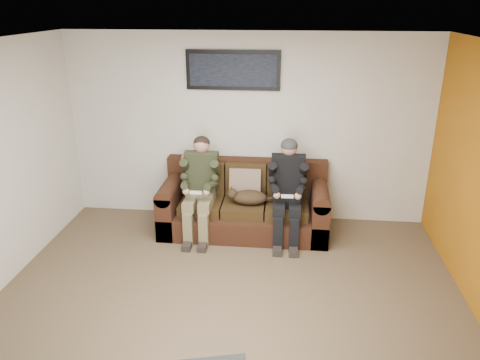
# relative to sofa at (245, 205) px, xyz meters

# --- Properties ---
(floor) EXTENTS (5.00, 5.00, 0.00)m
(floor) POSITION_rel_sofa_xyz_m (-0.01, -1.83, -0.34)
(floor) COLOR brown
(floor) RESTS_ON ground
(ceiling) EXTENTS (5.00, 5.00, 0.00)m
(ceiling) POSITION_rel_sofa_xyz_m (-0.01, -1.83, 2.26)
(ceiling) COLOR silver
(ceiling) RESTS_ON ground
(wall_back) EXTENTS (5.00, 0.00, 5.00)m
(wall_back) POSITION_rel_sofa_xyz_m (-0.01, 0.42, 0.96)
(wall_back) COLOR beige
(wall_back) RESTS_ON ground
(sofa) EXTENTS (2.22, 0.96, 0.91)m
(sofa) POSITION_rel_sofa_xyz_m (0.00, 0.00, 0.00)
(sofa) COLOR #351B10
(sofa) RESTS_ON ground
(throw_pillow) EXTENTS (0.42, 0.20, 0.42)m
(throw_pillow) POSITION_rel_sofa_xyz_m (-0.00, 0.04, 0.30)
(throw_pillow) COLOR #816654
(throw_pillow) RESTS_ON sofa
(throw_blanket) EXTENTS (0.45, 0.22, 0.08)m
(throw_blanket) POSITION_rel_sofa_xyz_m (-0.67, 0.28, 0.57)
(throw_blanket) COLOR tan
(throw_blanket) RESTS_ON sofa
(person_left) EXTENTS (0.51, 0.87, 1.30)m
(person_left) POSITION_rel_sofa_xyz_m (-0.57, -0.19, 0.39)
(person_left) COLOR #746848
(person_left) RESTS_ON sofa
(person_right) EXTENTS (0.51, 0.86, 1.31)m
(person_right) POSITION_rel_sofa_xyz_m (0.57, -0.19, 0.39)
(person_right) COLOR black
(person_right) RESTS_ON sofa
(cat) EXTENTS (0.66, 0.26, 0.24)m
(cat) POSITION_rel_sofa_xyz_m (0.06, -0.19, 0.20)
(cat) COLOR #422E1A
(cat) RESTS_ON sofa
(framed_poster) EXTENTS (1.25, 0.05, 0.52)m
(framed_poster) POSITION_rel_sofa_xyz_m (-0.20, 0.39, 1.76)
(framed_poster) COLOR black
(framed_poster) RESTS_ON wall_back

